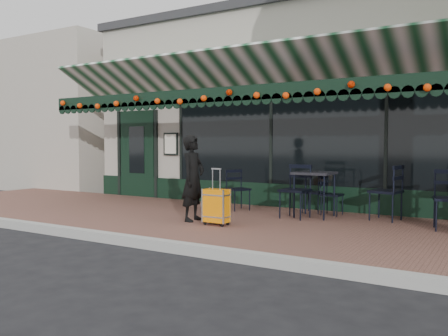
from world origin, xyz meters
The scene contains 13 objects.
ground centered at (0.00, 0.00, 0.00)m, with size 80.00×80.00×0.00m, color black.
sidewalk centered at (0.00, 2.00, 0.07)m, with size 18.00×4.00×0.15m, color brown.
curb centered at (0.00, -0.08, 0.07)m, with size 18.00×0.16×0.15m, color #9E9E99.
restaurant_building centered at (0.00, 7.84, 2.27)m, with size 12.00×9.60×4.50m.
neighbor_building_left centered at (-13.00, 8.00, 2.40)m, with size 12.00×8.00×4.80m, color #A8A093.
woman centered at (-1.34, 1.51, 0.90)m, with size 0.55×0.36×1.51m, color black.
suitcase centered at (-0.75, 1.35, 0.47)m, with size 0.41×0.23×0.94m.
cafe_table_b centered at (0.33, 3.03, 0.91)m, with size 0.68×0.68×0.84m.
chair_a_left centered at (1.55, 3.32, 0.65)m, with size 0.50×0.50×1.01m, color black, non-canonical shape.
chair_b_left centered at (0.13, 3.54, 0.54)m, with size 0.39×0.39×0.79m, color black, non-canonical shape.
chair_b_right centered at (0.53, 3.44, 0.53)m, with size 0.38×0.38×0.76m, color black, non-canonical shape.
chair_b_front centered at (0.08, 2.72, 0.65)m, with size 0.50×0.50×1.00m, color black, non-canonical shape.
chair_solo centered at (-1.33, 3.10, 0.57)m, with size 0.42×0.42×0.84m, color black, non-canonical shape.
Camera 1 is at (3.42, -5.30, 1.52)m, focal length 38.00 mm.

